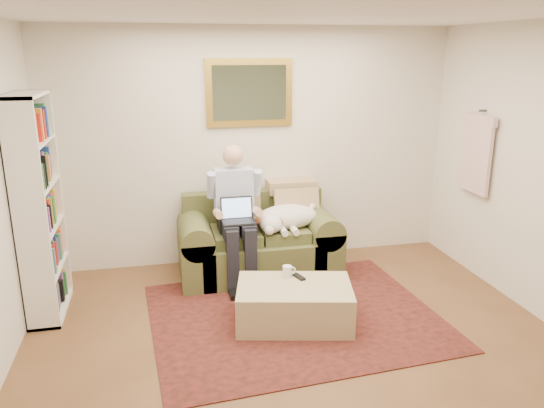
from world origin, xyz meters
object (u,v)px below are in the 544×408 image
object	(u,v)px
ottoman	(294,304)
bookshelf	(39,208)
seated_man	(237,216)
sofa	(258,247)
laptop	(238,215)
sleeping_dog	(287,217)
coffee_mug	(287,271)

from	to	relation	value
ottoman	bookshelf	xyz separation A→B (m)	(-2.16, 0.73, 0.82)
seated_man	bookshelf	xyz separation A→B (m)	(-1.81, -0.29, 0.29)
sofa	laptop	size ratio (longest dim) A/B	5.15
sleeping_dog	ottoman	bearing A→B (deg)	-100.81
ottoman	coffee_mug	bearing A→B (deg)	93.95
sofa	ottoman	bearing A→B (deg)	-85.36
sofa	bookshelf	bearing A→B (deg)	-167.96
sofa	bookshelf	distance (m)	2.22
sleeping_dog	ottoman	distance (m)	1.20
sofa	laptop	distance (m)	0.56
ottoman	bookshelf	distance (m)	2.42
seated_man	laptop	size ratio (longest dim) A/B	4.33
ottoman	bookshelf	bearing A→B (deg)	161.30
ottoman	coffee_mug	size ratio (longest dim) A/B	9.98
coffee_mug	laptop	bearing A→B (deg)	114.20
seated_man	sleeping_dog	xyz separation A→B (m)	(0.55, 0.07, -0.06)
bookshelf	sleeping_dog	bearing A→B (deg)	8.53
sleeping_dog	bookshelf	size ratio (longest dim) A/B	0.35
laptop	coffee_mug	distance (m)	0.88
ottoman	laptop	bearing A→B (deg)	110.09
ottoman	bookshelf	world-z (taller)	bookshelf
sofa	sleeping_dog	size ratio (longest dim) A/B	2.43
sofa	sleeping_dog	distance (m)	0.47
laptop	sleeping_dog	bearing A→B (deg)	13.64
sofa	seated_man	world-z (taller)	seated_man
seated_man	coffee_mug	distance (m)	0.92
sofa	ottoman	xyz separation A→B (m)	(0.09, -1.17, -0.11)
coffee_mug	seated_man	bearing A→B (deg)	112.45
laptop	ottoman	size ratio (longest dim) A/B	0.33
sleeping_dog	laptop	bearing A→B (deg)	-166.36
sleeping_dog	bookshelf	bearing A→B (deg)	-171.47
seated_man	sleeping_dog	world-z (taller)	seated_man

